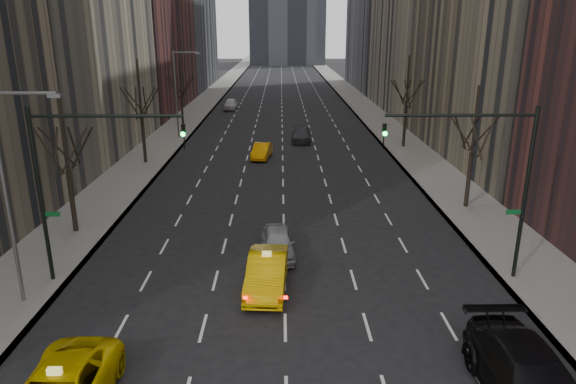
{
  "coord_description": "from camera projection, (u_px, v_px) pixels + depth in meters",
  "views": [
    {
      "loc": [
        -0.13,
        -9.69,
        11.26
      ],
      "look_at": [
        0.2,
        14.65,
        3.5
      ],
      "focal_mm": 32.0,
      "sensor_mm": 36.0,
      "label": 1
    }
  ],
  "objects": [
    {
      "name": "sidewalk_left",
      "position": [
        203.0,
        105.0,
        79.16
      ],
      "size": [
        4.5,
        320.0,
        0.15
      ],
      "primitive_type": "cube",
      "color": "slate",
      "rests_on": "ground"
    },
    {
      "name": "sidewalk_right",
      "position": [
        361.0,
        104.0,
        79.48
      ],
      "size": [
        4.5,
        320.0,
        0.15
      ],
      "primitive_type": "cube",
      "color": "slate",
      "rests_on": "ground"
    },
    {
      "name": "tree_lw_b",
      "position": [
        68.0,
        171.0,
        28.52
      ],
      "size": [
        3.36,
        3.5,
        7.82
      ],
      "color": "black",
      "rests_on": "ground"
    },
    {
      "name": "tree_lw_c",
      "position": [
        142.0,
        118.0,
        43.67
      ],
      "size": [
        3.36,
        3.5,
        8.74
      ],
      "color": "black",
      "rests_on": "ground"
    },
    {
      "name": "tree_lw_d",
      "position": [
        181.0,
        97.0,
        60.96
      ],
      "size": [
        3.36,
        3.5,
        7.36
      ],
      "color": "black",
      "rests_on": "ground"
    },
    {
      "name": "tree_rw_b",
      "position": [
        472.0,
        153.0,
        32.64
      ],
      "size": [
        3.36,
        3.5,
        7.82
      ],
      "color": "black",
      "rests_on": "ground"
    },
    {
      "name": "tree_rw_c",
      "position": [
        406.0,
        107.0,
        49.69
      ],
      "size": [
        3.36,
        3.5,
        8.74
      ],
      "color": "black",
      "rests_on": "ground"
    },
    {
      "name": "traffic_mast_left",
      "position": [
        75.0,
        168.0,
        22.3
      ],
      "size": [
        6.69,
        0.39,
        8.0
      ],
      "color": "black",
      "rests_on": "ground"
    },
    {
      "name": "traffic_mast_right",
      "position": [
        491.0,
        166.0,
        22.54
      ],
      "size": [
        6.69,
        0.39,
        8.0
      ],
      "color": "black",
      "rests_on": "ground"
    },
    {
      "name": "streetlight_near",
      "position": [
        12.0,
        178.0,
        20.34
      ],
      "size": [
        2.83,
        0.22,
        9.0
      ],
      "color": "slate",
      "rests_on": "ground"
    },
    {
      "name": "streetlight_far",
      "position": [
        179.0,
        85.0,
        53.68
      ],
      "size": [
        2.83,
        0.22,
        9.0
      ],
      "color": "slate",
      "rests_on": "ground"
    },
    {
      "name": "taxi_sedan",
      "position": [
        267.0,
        272.0,
        23.08
      ],
      "size": [
        1.99,
        4.97,
        1.61
      ],
      "primitive_type": "imported",
      "rotation": [
        0.0,
        0.0,
        -0.06
      ],
      "color": "#DBA704",
      "rests_on": "ground"
    },
    {
      "name": "silver_sedan_ahead",
      "position": [
        278.0,
        243.0,
        26.55
      ],
      "size": [
        1.92,
        4.21,
        1.4
      ],
      "primitive_type": "imported",
      "rotation": [
        0.0,
        0.0,
        0.07
      ],
      "color": "gray",
      "rests_on": "ground"
    },
    {
      "name": "parked_suv_black",
      "position": [
        530.0,
        382.0,
        15.74
      ],
      "size": [
        2.62,
        6.39,
        1.85
      ],
      "primitive_type": "imported",
      "rotation": [
        0.0,
        0.0,
        0.0
      ],
      "color": "black",
      "rests_on": "ground"
    },
    {
      "name": "far_taxi",
      "position": [
        262.0,
        151.0,
        46.63
      ],
      "size": [
        1.94,
        4.21,
        1.34
      ],
      "primitive_type": "imported",
      "rotation": [
        0.0,
        0.0,
        -0.13
      ],
      "color": "#FF9F05",
      "rests_on": "ground"
    },
    {
      "name": "far_suv_grey",
      "position": [
        301.0,
        134.0,
        53.7
      ],
      "size": [
        2.19,
        5.01,
        1.43
      ],
      "primitive_type": "imported",
      "rotation": [
        0.0,
        0.0,
        -0.04
      ],
      "color": "#2C2C31",
      "rests_on": "ground"
    },
    {
      "name": "far_car_white",
      "position": [
        231.0,
        104.0,
        74.67
      ],
      "size": [
        1.89,
        4.65,
        1.58
      ],
      "primitive_type": "imported",
      "rotation": [
        0.0,
        0.0,
        -0.0
      ],
      "color": "silver",
      "rests_on": "ground"
    }
  ]
}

